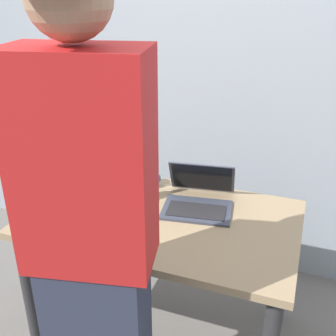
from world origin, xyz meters
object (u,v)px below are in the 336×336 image
object	(u,v)px
coffee_mug	(149,178)
person_figure	(94,249)
beer_bottle_brown	(111,186)
laptop	(199,198)
beer_bottle_amber	(128,180)
beer_bottle_green	(109,178)

from	to	relation	value
coffee_mug	person_figure	bearing A→B (deg)	-78.27
beer_bottle_brown	person_figure	distance (m)	0.63
laptop	person_figure	bearing A→B (deg)	-99.47
beer_bottle_brown	beer_bottle_amber	bearing A→B (deg)	63.05
beer_bottle_amber	person_figure	world-z (taller)	person_figure
person_figure	coffee_mug	world-z (taller)	person_figure
beer_bottle_amber	person_figure	bearing A→B (deg)	-73.14
person_figure	beer_bottle_brown	bearing A→B (deg)	113.11
beer_bottle_green	coffee_mug	distance (m)	0.25
beer_bottle_green	beer_bottle_brown	size ratio (longest dim) A/B	0.92
beer_bottle_amber	beer_bottle_green	world-z (taller)	beer_bottle_amber
beer_bottle_amber	beer_bottle_green	distance (m)	0.11
beer_bottle_amber	person_figure	distance (m)	0.70
laptop	beer_bottle_amber	world-z (taller)	beer_bottle_amber
beer_bottle_brown	person_figure	size ratio (longest dim) A/B	0.18
beer_bottle_amber	coffee_mug	world-z (taller)	beer_bottle_amber
beer_bottle_green	laptop	bearing A→B (deg)	11.92
laptop	person_figure	xyz separation A→B (m)	(-0.13, -0.77, 0.18)
laptop	coffee_mug	distance (m)	0.33
beer_bottle_green	person_figure	xyz separation A→B (m)	(0.31, -0.67, 0.11)
beer_bottle_amber	person_figure	xyz separation A→B (m)	(0.20, -0.66, 0.10)
beer_bottle_green	person_figure	distance (m)	0.75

